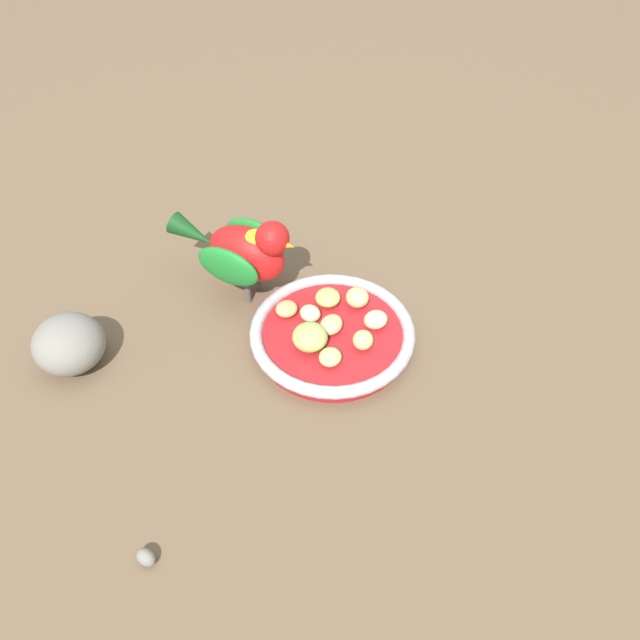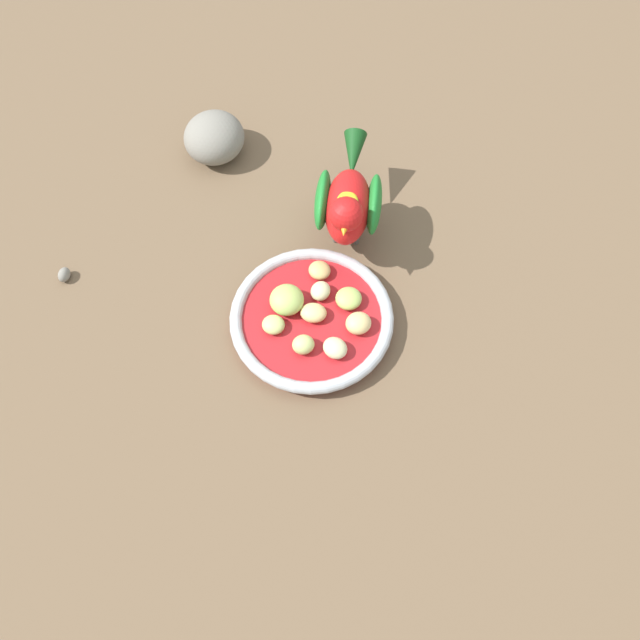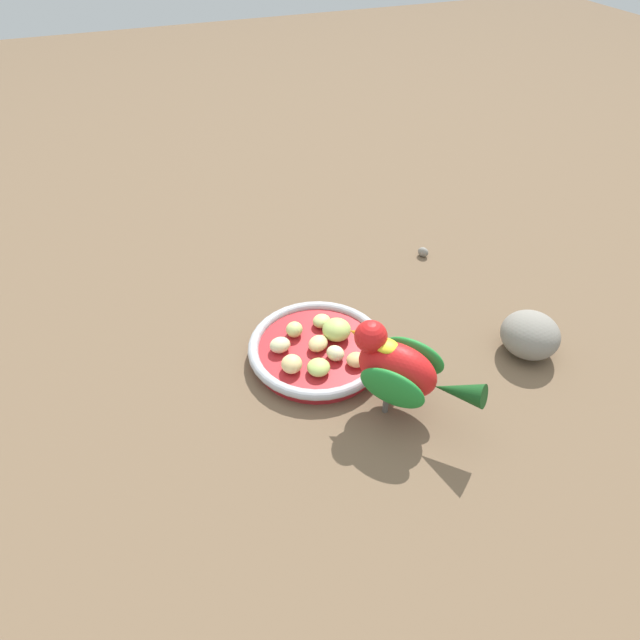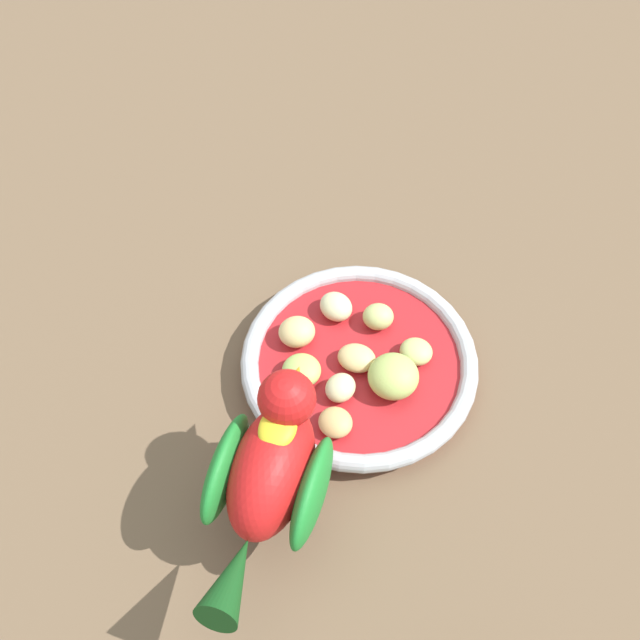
% 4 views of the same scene
% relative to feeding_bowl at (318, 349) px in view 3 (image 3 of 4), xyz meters
% --- Properties ---
extents(ground_plane, '(4.00, 4.00, 0.00)m').
position_rel_feeding_bowl_xyz_m(ground_plane, '(0.03, -0.00, -0.01)').
color(ground_plane, brown).
extents(feeding_bowl, '(0.19, 0.19, 0.03)m').
position_rel_feeding_bowl_xyz_m(feeding_bowl, '(0.00, 0.00, 0.00)').
color(feeding_bowl, '#AD1E23').
rests_on(feeding_bowl, ground_plane).
extents(apple_piece_0, '(0.04, 0.04, 0.02)m').
position_rel_feeding_bowl_xyz_m(apple_piece_0, '(0.00, -0.00, 0.01)').
color(apple_piece_0, '#E5C67F').
rests_on(apple_piece_0, feeding_bowl).
extents(apple_piece_1, '(0.03, 0.03, 0.02)m').
position_rel_feeding_bowl_xyz_m(apple_piece_1, '(0.05, 0.04, 0.01)').
color(apple_piece_1, tan).
rests_on(apple_piece_1, feeding_bowl).
extents(apple_piece_2, '(0.04, 0.04, 0.02)m').
position_rel_feeding_bowl_xyz_m(apple_piece_2, '(0.05, -0.02, 0.01)').
color(apple_piece_2, '#B2CC66').
rests_on(apple_piece_2, feeding_bowl).
extents(apple_piece_3, '(0.03, 0.03, 0.02)m').
position_rel_feeding_bowl_xyz_m(apple_piece_3, '(-0.01, -0.05, 0.01)').
color(apple_piece_3, beige).
rests_on(apple_piece_3, feeding_bowl).
extents(apple_piece_4, '(0.04, 0.04, 0.03)m').
position_rel_feeding_bowl_xyz_m(apple_piece_4, '(-0.01, 0.03, 0.02)').
color(apple_piece_4, '#B2CC66').
rests_on(apple_piece_4, feeding_bowl).
extents(apple_piece_5, '(0.03, 0.04, 0.02)m').
position_rel_feeding_bowl_xyz_m(apple_piece_5, '(-0.04, 0.02, 0.01)').
color(apple_piece_5, '#C6D17A').
rests_on(apple_piece_5, feeding_bowl).
extents(apple_piece_6, '(0.03, 0.03, 0.02)m').
position_rel_feeding_bowl_xyz_m(apple_piece_6, '(-0.03, -0.02, 0.01)').
color(apple_piece_6, '#C6D17A').
rests_on(apple_piece_6, feeding_bowl).
extents(apple_piece_7, '(0.03, 0.03, 0.02)m').
position_rel_feeding_bowl_xyz_m(apple_piece_7, '(0.03, 0.01, 0.01)').
color(apple_piece_7, beige).
rests_on(apple_piece_7, feeding_bowl).
extents(apple_piece_8, '(0.04, 0.04, 0.02)m').
position_rel_feeding_bowl_xyz_m(apple_piece_8, '(0.03, -0.05, 0.02)').
color(apple_piece_8, '#E5C67F').
rests_on(apple_piece_8, feeding_bowl).
extents(parrot, '(0.15, 0.13, 0.12)m').
position_rel_feeding_bowl_xyz_m(parrot, '(0.12, 0.06, 0.06)').
color(parrot, '#59544C').
rests_on(parrot, ground_plane).
extents(rock_large, '(0.09, 0.09, 0.06)m').
position_rel_feeding_bowl_xyz_m(rock_large, '(0.09, 0.28, 0.02)').
color(rock_large, gray).
rests_on(rock_large, ground_plane).
extents(pebble_0, '(0.02, 0.02, 0.02)m').
position_rel_feeding_bowl_xyz_m(pebble_0, '(-0.17, 0.26, -0.01)').
color(pebble_0, gray).
rests_on(pebble_0, ground_plane).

